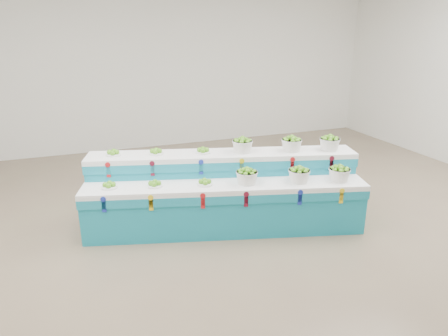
% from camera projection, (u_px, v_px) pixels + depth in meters
% --- Properties ---
extents(ground, '(10.00, 10.00, 0.00)m').
position_uv_depth(ground, '(265.00, 236.00, 5.63)').
color(ground, brown).
rests_on(ground, ground).
extents(back_wall, '(10.00, 0.00, 10.00)m').
position_uv_depth(back_wall, '(173.00, 60.00, 9.40)').
color(back_wall, silver).
rests_on(back_wall, ground).
extents(display_stand, '(3.98, 1.97, 1.02)m').
position_uv_depth(display_stand, '(224.00, 192.00, 5.79)').
color(display_stand, teal).
rests_on(display_stand, ground).
extents(plate_lower_left, '(0.25, 0.25, 0.09)m').
position_uv_depth(plate_lower_left, '(109.00, 185.00, 5.35)').
color(plate_lower_left, white).
rests_on(plate_lower_left, display_stand).
extents(plate_lower_mid, '(0.25, 0.25, 0.09)m').
position_uv_depth(plate_lower_mid, '(155.00, 183.00, 5.41)').
color(plate_lower_mid, white).
rests_on(plate_lower_mid, display_stand).
extents(plate_lower_right, '(0.25, 0.25, 0.09)m').
position_uv_depth(plate_lower_right, '(205.00, 182.00, 5.46)').
color(plate_lower_right, white).
rests_on(plate_lower_right, display_stand).
extents(basket_lower_left, '(0.36, 0.36, 0.22)m').
position_uv_depth(basket_lower_left, '(247.00, 176.00, 5.49)').
color(basket_lower_left, silver).
rests_on(basket_lower_left, display_stand).
extents(basket_lower_mid, '(0.36, 0.36, 0.22)m').
position_uv_depth(basket_lower_mid, '(299.00, 174.00, 5.55)').
color(basket_lower_mid, silver).
rests_on(basket_lower_mid, display_stand).
extents(basket_lower_right, '(0.36, 0.36, 0.22)m').
position_uv_depth(basket_lower_right, '(339.00, 173.00, 5.60)').
color(basket_lower_right, silver).
rests_on(basket_lower_right, display_stand).
extents(plate_upper_left, '(0.25, 0.25, 0.09)m').
position_uv_depth(plate_upper_left, '(113.00, 152.00, 5.71)').
color(plate_upper_left, white).
rests_on(plate_upper_left, display_stand).
extents(plate_upper_mid, '(0.25, 0.25, 0.09)m').
position_uv_depth(plate_upper_mid, '(156.00, 151.00, 5.76)').
color(plate_upper_mid, white).
rests_on(plate_upper_mid, display_stand).
extents(plate_upper_right, '(0.25, 0.25, 0.09)m').
position_uv_depth(plate_upper_right, '(203.00, 150.00, 5.81)').
color(plate_upper_right, white).
rests_on(plate_upper_right, display_stand).
extents(basket_upper_left, '(0.36, 0.36, 0.22)m').
position_uv_depth(basket_upper_left, '(242.00, 145.00, 5.84)').
color(basket_upper_left, silver).
rests_on(basket_upper_left, display_stand).
extents(basket_upper_mid, '(0.36, 0.36, 0.22)m').
position_uv_depth(basket_upper_mid, '(292.00, 144.00, 5.90)').
color(basket_upper_mid, silver).
rests_on(basket_upper_mid, display_stand).
extents(basket_upper_right, '(0.36, 0.36, 0.22)m').
position_uv_depth(basket_upper_right, '(330.00, 143.00, 5.95)').
color(basket_upper_right, silver).
rests_on(basket_upper_right, display_stand).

